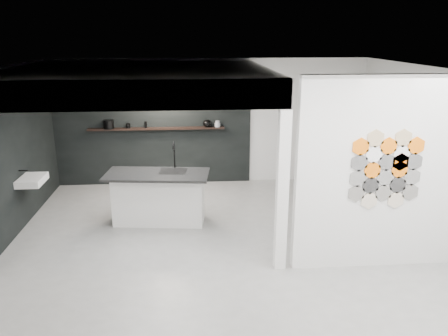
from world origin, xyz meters
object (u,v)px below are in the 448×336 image
kettle (207,123)px  utensil_cup (128,126)px  stockpot (109,124)px  partition_panel (381,175)px  glass_vase (217,124)px  wall_basin (32,180)px  glass_bowl (217,125)px  kitchen_island (159,197)px  bottle_dark (146,125)px

kettle → utensil_cup: 1.73m
stockpot → utensil_cup: (0.42, 0.00, -0.04)m
partition_panel → glass_vase: partition_panel is taller
wall_basin → glass_bowl: bearing=31.3°
stockpot → glass_vase: 2.38m
wall_basin → glass_vase: bearing=31.3°
glass_bowl → kitchen_island: bearing=-119.6°
kettle → wall_basin: bearing=-165.3°
partition_panel → utensil_cup: (-4.04, 3.87, -0.03)m
partition_panel → glass_vase: bearing=118.2°
kitchen_island → stockpot: size_ratio=8.36×
glass_bowl → bottle_dark: size_ratio=0.90×
partition_panel → glass_bowl: (-2.08, 3.87, -0.03)m
kettle → utensil_cup: bearing=161.5°
kitchen_island → utensil_cup: bearing=116.6°
kitchen_island → glass_bowl: bearing=66.8°
utensil_cup → glass_vase: bearing=0.0°
wall_basin → bottle_dark: bearing=48.8°
wall_basin → glass_vase: (3.39, 2.07, 0.54)m
kitchen_island → glass_vase: size_ratio=13.73×
partition_panel → utensil_cup: partition_panel is taller
wall_basin → glass_bowl: size_ratio=4.75×
partition_panel → stockpot: (-4.46, 3.87, 0.01)m
kettle → glass_vase: (0.23, 0.00, -0.01)m
kettle → bottle_dark: bearing=161.5°
wall_basin → kettle: bearing=33.2°
glass_bowl → utensil_cup: bearing=180.0°
glass_vase → utensil_cup: bearing=180.0°
glass_bowl → bottle_dark: (-1.58, 0.00, 0.02)m
glass_bowl → partition_panel: bearing=-61.8°
stockpot → kettle: size_ratio=1.18×
stockpot → glass_bowl: size_ratio=1.79×
wall_basin → stockpot: 2.37m
partition_panel → stockpot: size_ratio=12.40×
kettle → glass_vase: size_ratio=1.39×
stockpot → wall_basin: bearing=-116.1°
glass_vase → wall_basin: bearing=-148.7°
wall_basin → bottle_dark: (1.81, 2.07, 0.54)m
partition_panel → bottle_dark: bearing=133.4°
kitchen_island → kettle: size_ratio=9.90×
wall_basin → kitchen_island: bearing=-0.8°
partition_panel → kitchen_island: size_ratio=1.48×
kettle → glass_vase: kettle is taller
stockpot → kettle: (2.15, 0.00, -0.01)m
kitchen_island → kettle: (0.96, 2.10, 0.91)m
kitchen_island → glass_vase: (1.19, 2.10, 0.90)m
bottle_dark → utensil_cup: size_ratio=1.30×
partition_panel → kitchen_island: 3.83m
partition_panel → glass_bowl: size_ratio=22.17×
kettle → bottle_dark: 1.35m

